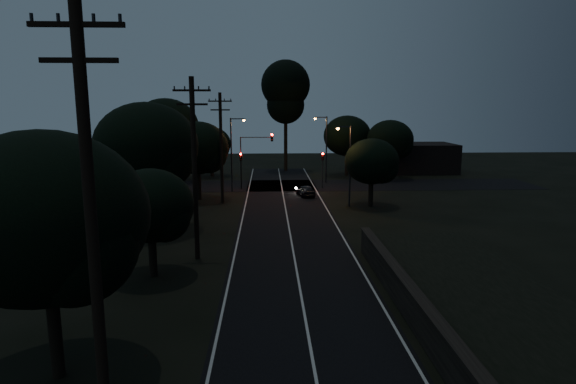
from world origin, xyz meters
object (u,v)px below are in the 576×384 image
utility_pole_far (221,146)px  utility_pole_near (92,233)px  tall_pine (286,91)px  utility_pole_mid (194,166)px  signal_right (323,163)px  streetlight_b (325,145)px  signal_left (241,164)px  streetlight_a (233,150)px  signal_mast (256,150)px  streetlight_c (348,160)px  car (306,191)px

utility_pole_far → utility_pole_near: bearing=-90.0°
utility_pole_near → tall_pine: tall_pine is taller
utility_pole_mid → signal_right: utility_pole_mid is taller
streetlight_b → tall_pine: bearing=111.4°
signal_left → streetlight_a: size_ratio=0.51×
utility_pole_mid → streetlight_b: utility_pole_mid is taller
utility_pole_mid → streetlight_a: size_ratio=1.38×
signal_left → signal_mast: bearing=0.1°
utility_pole_near → streetlight_c: size_ratio=1.60×
utility_pole_far → streetlight_a: bearing=83.4°
utility_pole_near → tall_pine: 57.64m
car → signal_right: bearing=-127.3°
streetlight_c → streetlight_a: bearing=144.3°
streetlight_a → car: size_ratio=2.34×
streetlight_a → streetlight_b: bearing=29.5°
signal_left → car: 8.65m
streetlight_a → car: (7.62, -2.71, -4.05)m
utility_pole_mid → signal_mast: 25.22m
streetlight_b → streetlight_c: size_ratio=1.07×
utility_pole_far → streetlight_b: bearing=46.7°
utility_pole_far → streetlight_a: 6.10m
utility_pole_mid → streetlight_a: utility_pole_mid is taller
signal_left → signal_mast: signal_mast is taller
utility_pole_near → utility_pole_far: size_ratio=1.14×
utility_pole_near → utility_pole_mid: bearing=90.0°
tall_pine → signal_right: 17.57m
signal_right → streetlight_b: bearing=80.0°
tall_pine → streetlight_a: size_ratio=1.95×
utility_pole_far → signal_right: bearing=37.0°
tall_pine → signal_left: size_ratio=3.80×
streetlight_a → utility_pole_near: bearing=-91.0°
streetlight_b → streetlight_c: bearing=-87.9°
utility_pole_mid → signal_right: 27.30m
utility_pole_near → streetlight_c: (11.83, 32.00, -1.89)m
utility_pole_near → signal_mast: (3.09, 41.99, -1.91)m
signal_mast → streetlight_b: streetlight_b is taller
utility_pole_near → tall_pine: size_ratio=0.77×
utility_pole_near → tall_pine: (7.00, 57.00, 4.98)m
utility_pole_far → streetlight_b: 16.51m
streetlight_b → car: bearing=-109.0°
signal_right → streetlight_a: streetlight_a is taller
utility_pole_far → tall_pine: tall_pine is taller
tall_pine → signal_mast: tall_pine is taller
utility_pole_far → streetlight_b: (11.31, 12.00, -0.85)m
signal_right → signal_mast: bearing=180.0°
streetlight_c → utility_pole_near: bearing=-110.3°
utility_pole_near → utility_pole_far: 34.01m
signal_right → streetlight_a: (-9.91, -1.99, 1.80)m
utility_pole_near → signal_left: bearing=88.1°
tall_pine → signal_right: size_ratio=3.80×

